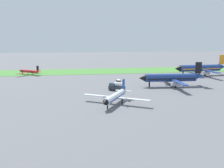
# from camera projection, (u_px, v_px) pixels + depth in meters

# --- Properties ---
(ground_plane) EXTENTS (600.00, 600.00, 0.00)m
(ground_plane) POSITION_uv_depth(u_px,v_px,m) (123.00, 91.00, 91.19)
(ground_plane) COLOR slate
(grass_taxiway_strip) EXTENTS (360.00, 28.00, 0.08)m
(grass_taxiway_strip) POSITION_uv_depth(u_px,v_px,m) (104.00, 71.00, 150.51)
(grass_taxiway_strip) COLOR #478438
(grass_taxiway_strip) RESTS_ON ground_plane
(airplane_taxiing_turboprop) EXTENTS (14.10, 16.08, 5.55)m
(airplane_taxiing_turboprop) POSITION_uv_depth(u_px,v_px,m) (29.00, 71.00, 134.18)
(airplane_taxiing_turboprop) COLOR red
(airplane_taxiing_turboprop) RESTS_ON ground_plane
(airplane_parked_jet_far) EXTENTS (32.05, 32.70, 11.56)m
(airplane_parked_jet_far) POSITION_uv_depth(u_px,v_px,m) (201.00, 68.00, 131.63)
(airplane_parked_jet_far) COLOR navy
(airplane_parked_jet_far) RESTS_ON ground_plane
(airplane_foreground_turboprop) EXTENTS (19.89, 17.35, 6.69)m
(airplane_foreground_turboprop) POSITION_uv_depth(u_px,v_px,m) (115.00, 96.00, 72.79)
(airplane_foreground_turboprop) COLOR silver
(airplane_foreground_turboprop) RESTS_ON ground_plane
(airplane_midfield_jet) EXTENTS (29.24, 29.79, 10.53)m
(airplane_midfield_jet) POSITION_uv_depth(u_px,v_px,m) (172.00, 78.00, 100.02)
(airplane_midfield_jet) COLOR navy
(airplane_midfield_jet) RESTS_ON ground_plane
(fuel_truck_near_gate) EXTENTS (6.88, 5.11, 3.29)m
(fuel_truck_near_gate) POSITION_uv_depth(u_px,v_px,m) (117.00, 87.00, 92.41)
(fuel_truck_near_gate) COLOR #2D333D
(fuel_truck_near_gate) RESTS_ON ground_plane
(baggage_cart_midfield) EXTENTS (1.96, 2.53, 0.90)m
(baggage_cart_midfield) POSITION_uv_depth(u_px,v_px,m) (118.00, 80.00, 112.72)
(baggage_cart_midfield) COLOR white
(baggage_cart_midfield) RESTS_ON ground_plane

